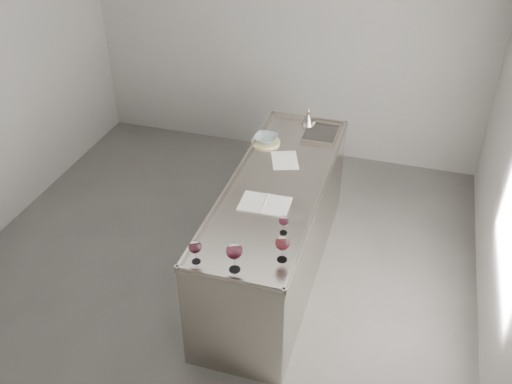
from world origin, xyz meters
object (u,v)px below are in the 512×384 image
(wine_glass_middle, at_px, (234,252))
(notebook, at_px, (265,204))
(ceramic_bowl, at_px, (266,138))
(wine_funnel, at_px, (308,120))
(counter, at_px, (276,229))
(wine_glass_left, at_px, (195,247))
(wine_glass_small, at_px, (284,221))
(wine_glass_right, at_px, (283,243))

(wine_glass_middle, distance_m, notebook, 0.79)
(notebook, height_order, ceramic_bowl, ceramic_bowl)
(notebook, distance_m, wine_funnel, 1.39)
(notebook, bearing_deg, ceramic_bowl, 103.38)
(counter, xyz_separation_m, ceramic_bowl, (-0.28, 0.62, 0.51))
(wine_glass_left, distance_m, wine_glass_small, 0.68)
(wine_glass_middle, relative_size, wine_glass_small, 1.49)
(ceramic_bowl, bearing_deg, wine_glass_small, -68.47)
(wine_glass_small, bearing_deg, wine_funnel, 96.62)
(ceramic_bowl, relative_size, wine_funnel, 1.15)
(counter, height_order, wine_funnel, wine_funnel)
(wine_glass_middle, relative_size, wine_glass_right, 1.09)
(wine_glass_left, height_order, wine_funnel, wine_funnel)
(wine_glass_left, bearing_deg, notebook, 71.44)
(wine_glass_middle, relative_size, ceramic_bowl, 1.05)
(wine_glass_left, distance_m, notebook, 0.82)
(notebook, xyz_separation_m, wine_funnel, (0.03, 1.39, 0.05))
(wine_glass_small, relative_size, wine_funnel, 0.81)
(counter, distance_m, wine_glass_right, 1.12)
(counter, relative_size, notebook, 6.20)
(wine_glass_small, height_order, notebook, wine_glass_small)
(wine_glass_middle, distance_m, wine_glass_right, 0.33)
(counter, height_order, wine_glass_right, wine_glass_right)
(wine_glass_left, height_order, wine_glass_right, wine_glass_right)
(wine_glass_middle, relative_size, notebook, 0.56)
(counter, relative_size, ceramic_bowl, 11.63)
(wine_funnel, bearing_deg, wine_glass_small, -83.38)
(wine_glass_middle, relative_size, wine_funnel, 1.20)
(wine_glass_right, bearing_deg, wine_funnel, 97.52)
(wine_glass_right, height_order, wine_glass_small, wine_glass_right)
(wine_funnel, bearing_deg, wine_glass_right, -82.48)
(wine_glass_middle, bearing_deg, wine_funnel, 89.60)
(counter, height_order, wine_glass_middle, wine_glass_middle)
(wine_glass_left, bearing_deg, wine_funnel, 82.37)
(wine_glass_middle, bearing_deg, notebook, 91.13)
(wine_glass_left, bearing_deg, counter, 75.72)
(wine_glass_left, relative_size, wine_glass_right, 0.87)
(wine_glass_small, bearing_deg, wine_glass_left, -135.73)
(wine_glass_left, relative_size, notebook, 0.45)
(counter, relative_size, wine_glass_small, 16.53)
(wine_glass_right, height_order, wine_funnel, wine_glass_right)
(wine_glass_middle, bearing_deg, ceramic_bowl, 99.14)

